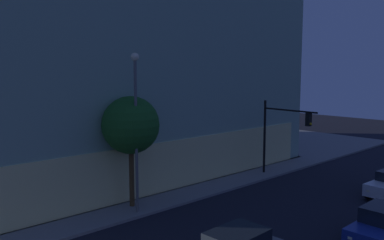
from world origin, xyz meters
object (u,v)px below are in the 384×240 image
object	(u,v)px
sidewalk_tree	(131,125)
car_blue	(383,225)
street_lamp_sidewalk	(136,115)
modern_building	(93,48)
traffic_light_far_corner	(281,127)

from	to	relation	value
sidewalk_tree	car_blue	xyz separation A→B (m)	(5.90, -11.68, -4.01)
street_lamp_sidewalk	sidewalk_tree	xyz separation A→B (m)	(0.34, 1.01, -0.71)
sidewalk_tree	car_blue	bearing A→B (deg)	-63.19
modern_building	car_blue	xyz separation A→B (m)	(1.40, -23.86, -9.00)
street_lamp_sidewalk	sidewalk_tree	world-z (taller)	street_lamp_sidewalk
traffic_light_far_corner	sidewalk_tree	distance (m)	11.90
modern_building	traffic_light_far_corner	xyz separation A→B (m)	(7.19, -14.14, -6.01)
modern_building	sidewalk_tree	xyz separation A→B (m)	(-4.50, -12.18, -4.99)
modern_building	street_lamp_sidewalk	distance (m)	14.69
traffic_light_far_corner	street_lamp_sidewalk	bearing A→B (deg)	175.51
modern_building	car_blue	distance (m)	25.54
modern_building	sidewalk_tree	bearing A→B (deg)	-110.27
traffic_light_far_corner	car_blue	xyz separation A→B (m)	(-5.79, -9.72, -2.99)
modern_building	street_lamp_sidewalk	bearing A→B (deg)	-110.14
traffic_light_far_corner	street_lamp_sidewalk	world-z (taller)	street_lamp_sidewalk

